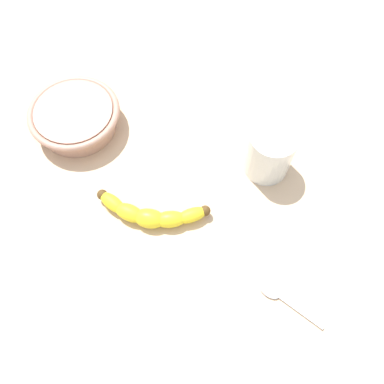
{
  "coord_description": "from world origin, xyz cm",
  "views": [
    {
      "loc": [
        32.29,
        4.67,
        65.87
      ],
      "look_at": [
        1.87,
        3.42,
        5.0
      ],
      "focal_mm": 37.55,
      "sensor_mm": 36.0,
      "label": 1
    }
  ],
  "objects_px": {
    "banana": "(151,214)",
    "ceramic_bowl": "(76,117)",
    "smoothie_glass": "(269,153)",
    "teaspoon": "(274,292)"
  },
  "relations": [
    {
      "from": "banana",
      "to": "ceramic_bowl",
      "type": "distance_m",
      "value": 0.24
    },
    {
      "from": "banana",
      "to": "smoothie_glass",
      "type": "xyz_separation_m",
      "value": [
        -0.11,
        0.2,
        0.03
      ]
    },
    {
      "from": "banana",
      "to": "ceramic_bowl",
      "type": "height_order",
      "value": "ceramic_bowl"
    },
    {
      "from": "ceramic_bowl",
      "to": "banana",
      "type": "bearing_deg",
      "value": 39.98
    },
    {
      "from": "smoothie_glass",
      "to": "ceramic_bowl",
      "type": "xyz_separation_m",
      "value": [
        -0.07,
        -0.35,
        -0.02
      ]
    },
    {
      "from": "banana",
      "to": "teaspoon",
      "type": "height_order",
      "value": "banana"
    },
    {
      "from": "banana",
      "to": "ceramic_bowl",
      "type": "bearing_deg",
      "value": 137.31
    },
    {
      "from": "smoothie_glass",
      "to": "ceramic_bowl",
      "type": "relative_size",
      "value": 0.57
    },
    {
      "from": "smoothie_glass",
      "to": "teaspoon",
      "type": "xyz_separation_m",
      "value": [
        0.23,
        0.0,
        -0.04
      ]
    },
    {
      "from": "ceramic_bowl",
      "to": "teaspoon",
      "type": "bearing_deg",
      "value": 49.55
    }
  ]
}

